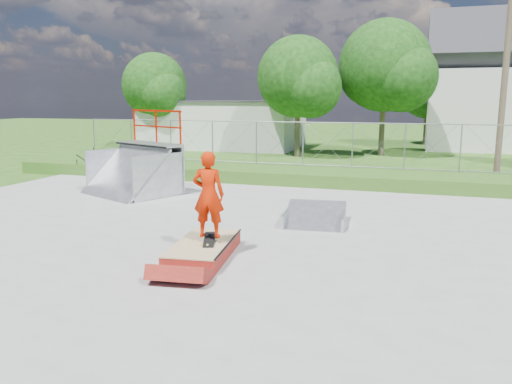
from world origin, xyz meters
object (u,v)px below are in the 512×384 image
at_px(grind_box, 204,250).
at_px(flat_bank_ramp, 315,216).
at_px(quarter_pipe, 130,153).
at_px(skater, 209,198).

height_order(grind_box, flat_bank_ramp, flat_bank_ramp).
height_order(quarter_pipe, flat_bank_ramp, quarter_pipe).
xyz_separation_m(grind_box, quarter_pipe, (-5.13, 5.58, 1.25)).
relative_size(quarter_pipe, flat_bank_ramp, 1.73).
relative_size(grind_box, skater, 1.34).
bearing_deg(grind_box, flat_bank_ramp, 56.61).
distance_m(quarter_pipe, flat_bank_ramp, 7.24).
height_order(quarter_pipe, skater, quarter_pipe).
distance_m(grind_box, skater, 1.09).
bearing_deg(quarter_pipe, flat_bank_ramp, 5.83).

